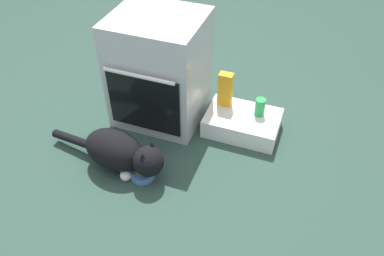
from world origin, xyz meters
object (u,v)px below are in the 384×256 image
Objects in this scene: pantry_cabinet at (242,123)px; juice_carton at (225,89)px; cat at (120,152)px; soda_can at (260,107)px; oven at (160,70)px; food_bowl at (142,173)px.

juice_carton is (-0.15, 0.07, 0.19)m from pantry_cabinet.
soda_can is at bearing 50.07° from cat.
oven reaches higher than soda_can.
cat reaches higher than pantry_cabinet.
pantry_cabinet is 0.16m from soda_can.
pantry_cabinet is at bearing 52.09° from cat.
soda_can reaches higher than pantry_cabinet.
pantry_cabinet is at bearing -153.60° from soda_can.
food_bowl is 1.23× the size of soda_can.
juice_carton reaches higher than food_bowl.
food_bowl is 0.18m from cat.
juice_carton is 2.00× the size of soda_can.
cat is at bearing -123.80° from juice_carton.
soda_can is (0.54, 0.65, 0.16)m from food_bowl.
food_bowl is 0.86m from soda_can.
cat is at bearing -137.35° from soda_can.
oven is 4.94× the size of food_bowl.
juice_carton is at bearing 63.61° from cat.
pantry_cabinet is 0.25m from juice_carton.
soda_can is at bearing 26.40° from pantry_cabinet.
oven reaches higher than food_bowl.
cat is (-0.02, -0.56, -0.23)m from oven.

